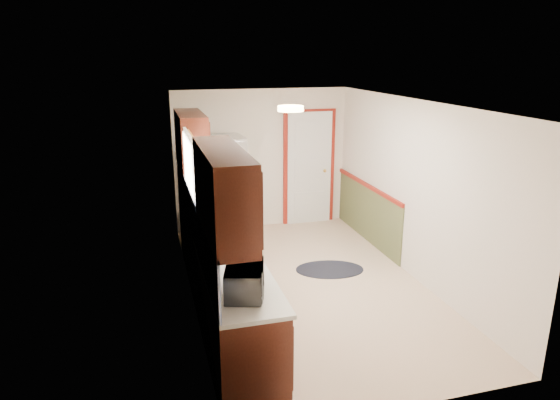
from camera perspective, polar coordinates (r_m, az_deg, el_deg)
room_shell at (r=6.31m, az=3.24°, el=0.13°), size 3.20×5.20×2.52m
kitchen_run at (r=5.90m, az=-7.39°, el=-5.19°), size 0.63×4.00×2.20m
back_wall_trim at (r=8.72m, az=4.74°, el=2.62°), size 1.12×2.30×2.08m
ceiling_fixture at (r=5.80m, az=1.22°, el=10.41°), size 0.30×0.30×0.06m
microwave at (r=4.39m, az=-4.06°, el=-8.83°), size 0.38×0.54×0.33m
refrigerator at (r=8.15m, az=-6.66°, el=1.29°), size 0.74×0.73×1.70m
rug at (r=7.21m, az=5.70°, el=-7.89°), size 1.08×0.82×0.01m
cooktop at (r=6.83m, az=-8.34°, el=-0.93°), size 0.47×0.56×0.02m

